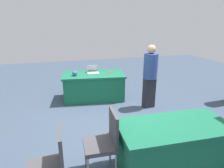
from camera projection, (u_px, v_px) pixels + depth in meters
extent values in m
plane|color=#3D4C60|center=(115.00, 123.00, 4.17)|extent=(14.40, 14.40, 0.00)
cube|color=#196647|center=(94.00, 75.00, 5.31)|extent=(1.77, 1.10, 0.05)
cube|color=#196647|center=(94.00, 87.00, 5.42)|extent=(1.70, 1.06, 0.67)
cube|color=#196647|center=(175.00, 126.00, 2.71)|extent=(1.64, 0.84, 0.05)
cube|color=#196647|center=(173.00, 148.00, 2.82)|extent=(1.57, 0.81, 0.67)
cube|color=#47474C|center=(61.00, 148.00, 2.22)|extent=(0.05, 0.42, 0.45)
cylinder|color=#9E9993|center=(85.00, 153.00, 2.89)|extent=(0.03, 0.03, 0.44)
cylinder|color=#9E9993|center=(116.00, 167.00, 2.62)|extent=(0.03, 0.03, 0.44)
cylinder|color=#9E9993|center=(110.00, 149.00, 2.98)|extent=(0.03, 0.03, 0.44)
cube|color=#47474C|center=(100.00, 145.00, 2.68)|extent=(0.46, 0.46, 0.06)
cube|color=#47474C|center=(114.00, 127.00, 2.64)|extent=(0.06, 0.42, 0.45)
cube|color=#26262D|center=(149.00, 93.00, 4.85)|extent=(0.30, 0.21, 0.77)
cylinder|color=#2D478C|center=(151.00, 66.00, 4.64)|extent=(0.37, 0.37, 0.61)
sphere|color=tan|center=(152.00, 49.00, 4.51)|extent=(0.21, 0.21, 0.21)
cube|color=silver|center=(93.00, 73.00, 5.34)|extent=(0.32, 0.22, 0.02)
cube|color=#B7B7BC|center=(92.00, 68.00, 5.44)|extent=(0.31, 0.08, 0.19)
sphere|color=#3F5999|center=(75.00, 73.00, 5.08)|extent=(0.13, 0.13, 0.13)
cube|color=red|center=(109.00, 72.00, 5.41)|extent=(0.17, 0.12, 0.01)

